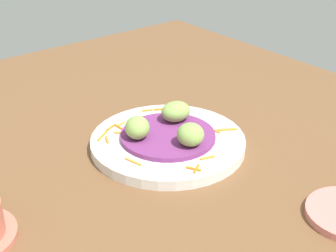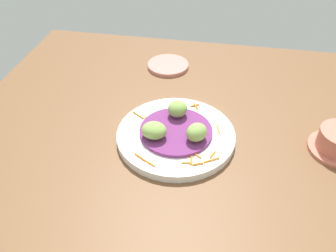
{
  "view_description": "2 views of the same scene",
  "coord_description": "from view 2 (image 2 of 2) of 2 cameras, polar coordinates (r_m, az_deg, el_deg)",
  "views": [
    {
      "loc": [
        -64.14,
        44.43,
        45.57
      ],
      "look_at": [
        -4.68,
        -3.26,
        5.42
      ],
      "focal_mm": 53.11,
      "sensor_mm": 36.0,
      "label": 1
    },
    {
      "loc": [
        52.61,
        6.4,
        55.3
      ],
      "look_at": [
        -6.21,
        -4.32,
        5.02
      ],
      "focal_mm": 37.09,
      "sensor_mm": 36.0,
      "label": 2
    }
  ],
  "objects": [
    {
      "name": "table_surface",
      "position": [
        0.76,
        2.38,
        -5.68
      ],
      "size": [
        110.0,
        110.0,
        2.0
      ],
      "primitive_type": "cube",
      "color": "brown",
      "rests_on": "ground"
    },
    {
      "name": "main_plate",
      "position": [
        0.79,
        1.3,
        -1.57
      ],
      "size": [
        26.77,
        26.77,
        1.82
      ],
      "primitive_type": "cylinder",
      "color": "white",
      "rests_on": "table_surface"
    },
    {
      "name": "cabbage_bed",
      "position": [
        0.78,
        1.32,
        -0.85
      ],
      "size": [
        16.43,
        16.43,
        0.82
      ],
      "primitive_type": "cylinder",
      "color": "#702D6B",
      "rests_on": "main_plate"
    },
    {
      "name": "carrot_garnish",
      "position": [
        0.77,
        2.25,
        -1.83
      ],
      "size": [
        22.87,
        21.82,
        0.4
      ],
      "color": "orange",
      "rests_on": "main_plate"
    },
    {
      "name": "guac_scoop_left",
      "position": [
        0.74,
        4.73,
        -1.03
      ],
      "size": [
        6.35,
        6.09,
        3.77
      ],
      "primitive_type": "ellipsoid",
      "rotation": [
        0.0,
        0.0,
        5.75
      ],
      "color": "#84A851",
      "rests_on": "cabbage_bed"
    },
    {
      "name": "guac_scoop_center",
      "position": [
        0.81,
        1.58,
        2.85
      ],
      "size": [
        6.24,
        6.19,
        3.8
      ],
      "primitive_type": "ellipsoid",
      "rotation": [
        0.0,
        0.0,
        4.2
      ],
      "color": "#84A851",
      "rests_on": "cabbage_bed"
    },
    {
      "name": "guac_scoop_right",
      "position": [
        0.75,
        -2.29,
        -0.73
      ],
      "size": [
        4.96,
        5.71,
        3.51
      ],
      "primitive_type": "ellipsoid",
      "rotation": [
        0.0,
        0.0,
        6.23
      ],
      "color": "#84A851",
      "rests_on": "cabbage_bed"
    },
    {
      "name": "side_plate_small",
      "position": [
        1.05,
        0.01,
        9.93
      ],
      "size": [
        12.15,
        12.15,
        1.1
      ],
      "primitive_type": "cylinder",
      "color": "tan",
      "rests_on": "table_surface"
    }
  ]
}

